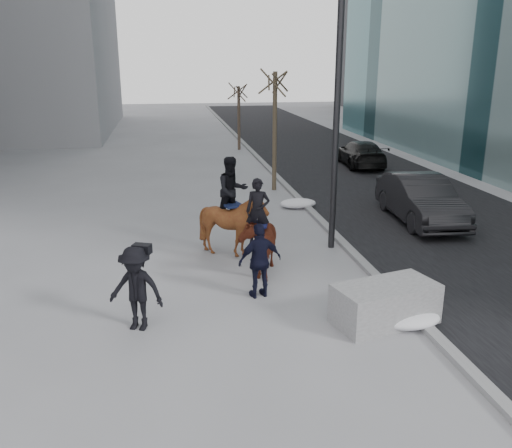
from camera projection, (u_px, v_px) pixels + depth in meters
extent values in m
plane|color=gray|center=(265.00, 303.00, 12.19)|extent=(120.00, 120.00, 0.00)
cube|color=black|center=(386.00, 190.00, 22.74)|extent=(8.00, 90.00, 0.01)
cube|color=gray|center=(293.00, 193.00, 22.09)|extent=(0.25, 90.00, 0.12)
cube|color=#979699|center=(385.00, 304.00, 11.17)|extent=(2.31, 1.55, 0.85)
imported|color=black|center=(420.00, 199.00, 18.15)|extent=(1.98, 4.84, 1.56)
imported|color=black|center=(360.00, 153.00, 27.83)|extent=(2.16, 4.62, 1.30)
imported|color=#49180E|center=(259.00, 243.00, 13.73)|extent=(1.30, 2.03, 1.59)
imported|color=black|center=(258.00, 211.00, 13.64)|extent=(0.69, 0.54, 1.66)
cube|color=#0F123A|center=(258.00, 224.00, 13.74)|extent=(0.61, 0.66, 0.06)
imported|color=#501F10|center=(233.00, 224.00, 14.93)|extent=(1.86, 1.98, 1.80)
imported|color=black|center=(232.00, 191.00, 14.81)|extent=(1.08, 0.94, 1.88)
cube|color=#10183B|center=(232.00, 205.00, 14.93)|extent=(0.62, 0.67, 0.06)
imported|color=black|center=(260.00, 261.00, 12.29)|extent=(1.10, 0.65, 1.75)
cylinder|color=#C14B0B|center=(254.00, 242.00, 12.72)|extent=(0.04, 0.18, 0.07)
imported|color=black|center=(136.00, 289.00, 10.78)|extent=(1.30, 1.03, 1.75)
cube|color=black|center=(142.00, 249.00, 10.82)|extent=(0.42, 0.34, 0.20)
cylinder|color=black|center=(338.00, 89.00, 14.53)|extent=(0.18, 0.18, 9.00)
ellipsoid|color=silver|center=(298.00, 203.00, 20.02)|extent=(1.33, 0.85, 0.34)
ellipsoid|color=silver|center=(408.00, 318.00, 11.09)|extent=(1.34, 0.85, 0.34)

